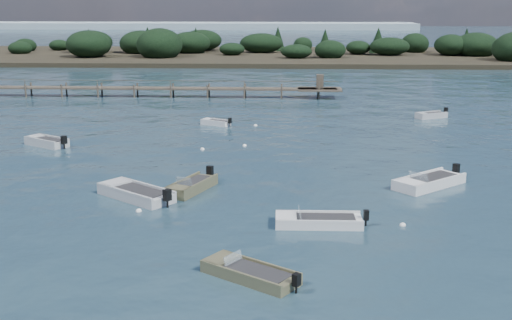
{
  "coord_description": "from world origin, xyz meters",
  "views": [
    {
      "loc": [
        0.03,
        -26.0,
        11.01
      ],
      "look_at": [
        -1.81,
        14.0,
        1.0
      ],
      "focal_mm": 45.0,
      "sensor_mm": 36.0,
      "label": 1
    }
  ],
  "objects_px": {
    "jetty": "(100,88)",
    "dinghy_extra_a": "(192,188)",
    "tender_far_white": "(216,124)",
    "dinghy_mid_grey": "(136,195)",
    "tender_far_grey": "(47,143)",
    "dinghy_mid_white_a": "(318,223)",
    "tender_far_grey_b": "(431,116)",
    "dinghy_near_olive": "(250,275)",
    "dinghy_mid_white_b": "(429,184)"
  },
  "relations": [
    {
      "from": "tender_far_white",
      "to": "dinghy_near_olive",
      "type": "relative_size",
      "value": 0.69
    },
    {
      "from": "dinghy_near_olive",
      "to": "dinghy_mid_grey",
      "type": "height_order",
      "value": "dinghy_mid_grey"
    },
    {
      "from": "dinghy_extra_a",
      "to": "dinghy_mid_white_a",
      "type": "height_order",
      "value": "dinghy_extra_a"
    },
    {
      "from": "dinghy_mid_grey",
      "to": "jetty",
      "type": "bearing_deg",
      "value": 108.7
    },
    {
      "from": "tender_far_white",
      "to": "jetty",
      "type": "xyz_separation_m",
      "value": [
        -15.51,
        17.11,
        0.84
      ]
    },
    {
      "from": "dinghy_extra_a",
      "to": "dinghy_mid_white_b",
      "type": "xyz_separation_m",
      "value": [
        14.29,
        1.62,
        -0.01
      ]
    },
    {
      "from": "dinghy_mid_white_a",
      "to": "dinghy_mid_white_b",
      "type": "bearing_deg",
      "value": 45.91
    },
    {
      "from": "dinghy_mid_white_a",
      "to": "jetty",
      "type": "distance_m",
      "value": 49.35
    },
    {
      "from": "tender_far_white",
      "to": "tender_far_grey_b",
      "type": "relative_size",
      "value": 0.88
    },
    {
      "from": "tender_far_grey",
      "to": "dinghy_extra_a",
      "type": "bearing_deg",
      "value": -41.68
    },
    {
      "from": "dinghy_extra_a",
      "to": "dinghy_mid_grey",
      "type": "height_order",
      "value": "dinghy_extra_a"
    },
    {
      "from": "dinghy_extra_a",
      "to": "dinghy_mid_grey",
      "type": "relative_size",
      "value": 0.89
    },
    {
      "from": "tender_far_grey",
      "to": "dinghy_mid_grey",
      "type": "bearing_deg",
      "value": -52.73
    },
    {
      "from": "dinghy_mid_white_b",
      "to": "dinghy_mid_grey",
      "type": "height_order",
      "value": "dinghy_mid_white_b"
    },
    {
      "from": "dinghy_mid_white_b",
      "to": "jetty",
      "type": "relative_size",
      "value": 0.08
    },
    {
      "from": "tender_far_white",
      "to": "tender_far_grey",
      "type": "xyz_separation_m",
      "value": [
        -12.23,
        -9.03,
        0.04
      ]
    },
    {
      "from": "dinghy_extra_a",
      "to": "tender_far_white",
      "type": "height_order",
      "value": "dinghy_extra_a"
    },
    {
      "from": "tender_far_grey",
      "to": "jetty",
      "type": "relative_size",
      "value": 0.06
    },
    {
      "from": "tender_far_white",
      "to": "jetty",
      "type": "height_order",
      "value": "jetty"
    },
    {
      "from": "tender_far_grey",
      "to": "tender_far_white",
      "type": "bearing_deg",
      "value": 36.43
    },
    {
      "from": "dinghy_extra_a",
      "to": "dinghy_mid_grey",
      "type": "distance_m",
      "value": 3.38
    },
    {
      "from": "dinghy_mid_grey",
      "to": "tender_far_grey",
      "type": "distance_m",
      "value": 16.55
    },
    {
      "from": "tender_far_grey_b",
      "to": "jetty",
      "type": "bearing_deg",
      "value": 160.68
    },
    {
      "from": "dinghy_mid_white_a",
      "to": "tender_far_grey",
      "type": "xyz_separation_m",
      "value": [
        -20.22,
        17.25,
        0.04
      ]
    },
    {
      "from": "dinghy_mid_grey",
      "to": "tender_far_white",
      "type": "bearing_deg",
      "value": 84.31
    },
    {
      "from": "jetty",
      "to": "dinghy_extra_a",
      "type": "bearing_deg",
      "value": -66.65
    },
    {
      "from": "tender_far_white",
      "to": "dinghy_mid_white_a",
      "type": "height_order",
      "value": "dinghy_mid_white_a"
    },
    {
      "from": "dinghy_near_olive",
      "to": "tender_far_grey",
      "type": "bearing_deg",
      "value": 125.82
    },
    {
      "from": "dinghy_mid_white_a",
      "to": "dinghy_near_olive",
      "type": "bearing_deg",
      "value": -115.48
    },
    {
      "from": "dinghy_mid_white_a",
      "to": "jetty",
      "type": "bearing_deg",
      "value": 118.44
    },
    {
      "from": "tender_far_white",
      "to": "dinghy_mid_grey",
      "type": "height_order",
      "value": "dinghy_mid_grey"
    },
    {
      "from": "dinghy_mid_white_a",
      "to": "tender_far_grey",
      "type": "relative_size",
      "value": 1.19
    },
    {
      "from": "tender_far_white",
      "to": "dinghy_near_olive",
      "type": "xyz_separation_m",
      "value": [
        4.9,
        -32.76,
        -0.0
      ]
    },
    {
      "from": "tender_far_grey",
      "to": "tender_far_grey_b",
      "type": "bearing_deg",
      "value": 22.64
    },
    {
      "from": "dinghy_near_olive",
      "to": "tender_far_grey_b",
      "type": "distance_m",
      "value": 40.37
    },
    {
      "from": "dinghy_mid_grey",
      "to": "tender_far_grey_b",
      "type": "height_order",
      "value": "dinghy_mid_grey"
    },
    {
      "from": "dinghy_mid_white_a",
      "to": "dinghy_mid_grey",
      "type": "xyz_separation_m",
      "value": [
        -10.2,
        4.08,
        0.04
      ]
    },
    {
      "from": "tender_far_white",
      "to": "tender_far_grey_b",
      "type": "bearing_deg",
      "value": 12.62
    },
    {
      "from": "dinghy_mid_white_a",
      "to": "dinghy_mid_grey",
      "type": "relative_size",
      "value": 0.95
    },
    {
      "from": "tender_far_white",
      "to": "dinghy_near_olive",
      "type": "height_order",
      "value": "dinghy_near_olive"
    },
    {
      "from": "dinghy_extra_a",
      "to": "dinghy_mid_white_b",
      "type": "height_order",
      "value": "dinghy_extra_a"
    },
    {
      "from": "dinghy_near_olive",
      "to": "jetty",
      "type": "distance_m",
      "value": 53.9
    },
    {
      "from": "dinghy_near_olive",
      "to": "dinghy_extra_a",
      "type": "bearing_deg",
      "value": 108.78
    },
    {
      "from": "tender_far_white",
      "to": "tender_far_grey_b",
      "type": "distance_m",
      "value": 20.82
    },
    {
      "from": "dinghy_mid_white_b",
      "to": "tender_far_grey",
      "type": "bearing_deg",
      "value": 159.95
    },
    {
      "from": "dinghy_near_olive",
      "to": "dinghy_mid_grey",
      "type": "distance_m",
      "value": 12.74
    },
    {
      "from": "tender_far_white",
      "to": "tender_far_grey",
      "type": "bearing_deg",
      "value": -143.57
    },
    {
      "from": "dinghy_extra_a",
      "to": "tender_far_grey",
      "type": "relative_size",
      "value": 1.13
    },
    {
      "from": "dinghy_near_olive",
      "to": "dinghy_mid_white_a",
      "type": "bearing_deg",
      "value": 64.52
    },
    {
      "from": "dinghy_mid_grey",
      "to": "tender_far_grey_b",
      "type": "relative_size",
      "value": 1.47
    }
  ]
}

